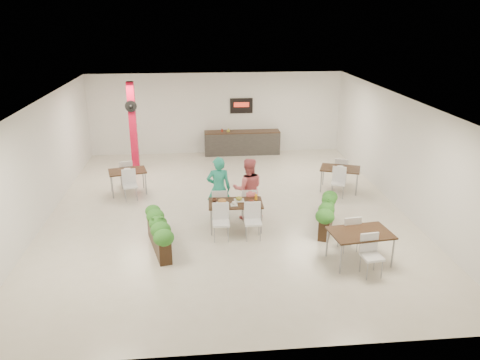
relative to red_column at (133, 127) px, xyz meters
name	(u,v)px	position (x,y,z in m)	size (l,w,h in m)	color
ground	(227,210)	(3.00, -3.79, -1.64)	(12.00, 12.00, 0.00)	beige
room_shell	(226,143)	(3.00, -3.79, 0.36)	(10.10, 12.10, 3.22)	white
red_column	(133,127)	(0.00, 0.00, 0.00)	(0.40, 0.41, 3.20)	#B70C2A
service_counter	(242,142)	(4.00, 1.86, -1.15)	(3.00, 0.64, 2.20)	#2B2826
main_table	(235,207)	(3.13, -5.03, -1.01)	(1.42, 1.65, 0.92)	black
diner_man	(219,189)	(2.74, -4.37, -0.74)	(0.66, 0.43, 1.80)	teal
diner_woman	(248,189)	(3.54, -4.37, -0.77)	(0.84, 0.66, 1.74)	#DF6369
planter_left	(158,230)	(1.21, -5.97, -1.15)	(0.74, 1.76, 0.94)	black
planter_right	(327,212)	(5.53, -5.24, -1.16)	(0.87, 1.64, 0.89)	black
side_table_a	(128,174)	(0.00, -2.11, -1.02)	(1.27, 1.67, 0.92)	black
side_table_b	(340,171)	(6.70, -2.50, -1.01)	(1.43, 1.66, 0.92)	black
side_table_c	(360,237)	(5.79, -7.02, -1.00)	(1.45, 1.66, 0.92)	black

